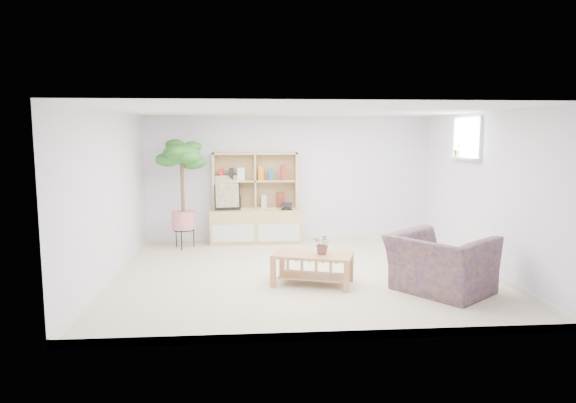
{
  "coord_description": "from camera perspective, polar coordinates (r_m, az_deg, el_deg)",
  "views": [
    {
      "loc": [
        -0.8,
        -7.41,
        2.09
      ],
      "look_at": [
        -0.17,
        0.4,
        1.03
      ],
      "focal_mm": 32.0,
      "sensor_mm": 36.0,
      "label": 1
    }
  ],
  "objects": [
    {
      "name": "baseboard",
      "position": [
        7.72,
        1.52,
        -7.64
      ],
      "size": [
        5.5,
        5.0,
        0.1
      ],
      "primitive_type": null,
      "color": "white",
      "rests_on": "floor"
    },
    {
      "name": "ceiling",
      "position": [
        7.46,
        1.59,
        10.06
      ],
      "size": [
        5.5,
        5.0,
        0.01
      ],
      "primitive_type": "cube",
      "color": "white",
      "rests_on": "walls"
    },
    {
      "name": "floor_tree",
      "position": [
        9.39,
        -11.63,
        0.78
      ],
      "size": [
        0.96,
        0.96,
        1.98
      ],
      "primitive_type": null,
      "rotation": [
        0.0,
        0.0,
        0.43
      ],
      "color": "#236722",
      "rests_on": "floor"
    },
    {
      "name": "table_plant",
      "position": [
        7.03,
        3.91,
        -4.73
      ],
      "size": [
        0.34,
        0.34,
        0.29
      ],
      "primitive_type": "imported",
      "rotation": [
        0.0,
        0.0,
        -0.74
      ],
      "color": "#287237",
      "rests_on": "coffee_table"
    },
    {
      "name": "walls",
      "position": [
        7.5,
        1.55,
        0.86
      ],
      "size": [
        5.51,
        5.01,
        2.4
      ],
      "color": "white",
      "rests_on": "floor"
    },
    {
      "name": "coffee_table",
      "position": [
        7.16,
        2.76,
        -7.48
      ],
      "size": [
        1.2,
        0.89,
        0.44
      ],
      "primitive_type": null,
      "rotation": [
        0.0,
        0.0,
        -0.32
      ],
      "color": "#A97155",
      "rests_on": "floor"
    },
    {
      "name": "poster",
      "position": [
        9.67,
        -6.77,
        1.02
      ],
      "size": [
        0.5,
        0.17,
        0.67
      ],
      "primitive_type": null,
      "rotation": [
        0.0,
        0.0,
        0.13
      ],
      "color": "yellow",
      "rests_on": "storage_unit"
    },
    {
      "name": "toy_truck",
      "position": [
        9.67,
        -0.13,
        -0.48
      ],
      "size": [
        0.3,
        0.22,
        0.15
      ],
      "primitive_type": null,
      "rotation": [
        0.0,
        0.0,
        -0.08
      ],
      "color": "black",
      "rests_on": "storage_unit"
    },
    {
      "name": "window_sill",
      "position": [
        8.73,
        18.87,
        4.58
      ],
      "size": [
        0.14,
        1.0,
        0.04
      ],
      "primitive_type": "cube",
      "color": "white",
      "rests_on": "walls"
    },
    {
      "name": "sill_plant",
      "position": [
        8.95,
        18.31,
        5.54
      ],
      "size": [
        0.15,
        0.14,
        0.23
      ],
      "primitive_type": "imported",
      "rotation": [
        0.0,
        0.0,
        0.3
      ],
      "color": "#236722",
      "rests_on": "window_sill"
    },
    {
      "name": "armchair",
      "position": [
        7.04,
        16.61,
        -6.22
      ],
      "size": [
        1.54,
        1.56,
        0.88
      ],
      "primitive_type": "imported",
      "rotation": [
        0.0,
        0.0,
        2.23
      ],
      "color": "#1F1D51",
      "rests_on": "floor"
    },
    {
      "name": "window",
      "position": [
        8.75,
        19.33,
        6.66
      ],
      "size": [
        0.1,
        0.98,
        0.68
      ],
      "primitive_type": null,
      "color": "silver",
      "rests_on": "walls"
    },
    {
      "name": "floor",
      "position": [
        7.74,
        1.52,
        -8.0
      ],
      "size": [
        5.5,
        5.0,
        0.01
      ],
      "primitive_type": "cube",
      "color": "beige",
      "rests_on": "ground"
    },
    {
      "name": "storage_unit",
      "position": [
        9.72,
        -3.64,
        0.37
      ],
      "size": [
        1.71,
        0.58,
        1.71
      ],
      "primitive_type": null,
      "color": "tan",
      "rests_on": "floor"
    }
  ]
}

